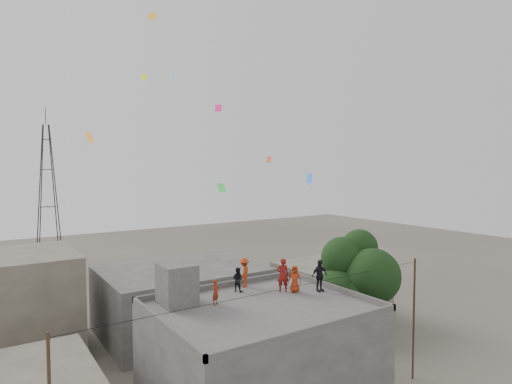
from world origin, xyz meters
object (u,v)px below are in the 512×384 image
person_dark_adult (320,276)px  stair_head_box (177,284)px  tree (358,282)px  person_red_adult (283,275)px  transmission_tower (48,199)px

person_dark_adult → stair_head_box: bearing=164.3°
tree → person_red_adult: size_ratio=5.00×
person_red_adult → stair_head_box: bearing=15.1°
stair_head_box → person_dark_adult: (7.34, -2.22, -0.14)m
tree → transmission_tower: 41.12m
tree → person_dark_adult: 3.35m
tree → person_dark_adult: size_ratio=5.27×
transmission_tower → person_dark_adult: size_ratio=11.59×
transmission_tower → tree: bearing=-73.9°
tree → person_red_adult: (-4.93, 0.85, 0.91)m
stair_head_box → tree: bearing=-10.7°
transmission_tower → person_dark_adult: transmission_tower is taller
tree → transmission_tower: (-11.37, 39.40, 2.97)m
tree → person_red_adult: 5.08m
person_dark_adult → person_red_adult: bearing=149.0°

